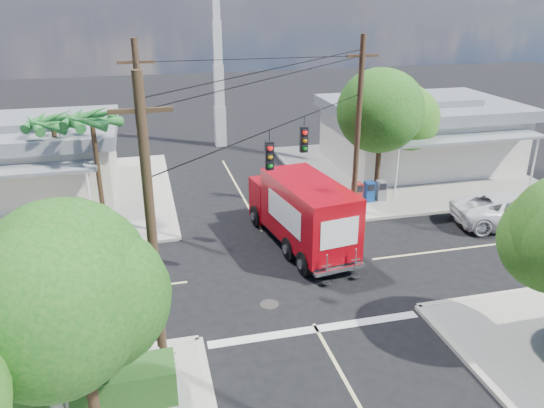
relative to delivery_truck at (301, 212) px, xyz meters
name	(u,v)px	position (x,y,z in m)	size (l,w,h in m)	color
ground	(284,270)	(-1.39, -2.11, -1.65)	(120.00, 120.00, 0.00)	black
sidewalk_ne	(402,170)	(9.49, 8.77, -1.58)	(14.12, 14.12, 0.14)	gray
sidewalk_nw	(43,200)	(-12.27, 8.77, -1.58)	(14.12, 14.12, 0.14)	gray
road_markings	(293,288)	(-1.39, -3.58, -1.65)	(32.00, 32.00, 0.01)	beige
building_ne	(419,131)	(11.11, 9.85, 0.67)	(11.80, 10.20, 4.50)	silver
building_nw	(20,156)	(-13.39, 10.35, 0.57)	(10.80, 10.20, 4.30)	beige
radio_tower	(218,70)	(-0.89, 17.89, 3.99)	(0.80, 0.80, 17.00)	silver
tree_sw_front	(77,294)	(-8.38, -9.65, 2.68)	(3.88, 3.78, 6.03)	#422D1C
tree_ne_front	(382,115)	(5.82, 4.65, 3.12)	(4.21, 4.14, 6.66)	#422D1C
tree_ne_back	(406,114)	(8.42, 6.85, 2.54)	(3.77, 3.66, 5.82)	#422D1C
palm_nw_front	(92,122)	(-8.89, 5.39, 3.39)	(3.01, 3.08, 5.59)	#422D1C
palm_nw_back	(53,125)	(-10.89, 6.89, 3.02)	(3.01, 3.08, 5.19)	#422D1C
utility_poles	(236,154)	(-2.97, -0.51, 3.02)	(12.00, 10.68, 9.00)	#473321
picket_fence	(70,374)	(-9.19, -7.71, -0.97)	(5.94, 0.06, 1.00)	silver
hedge_sw	(60,394)	(-9.39, -8.51, -0.96)	(6.20, 1.20, 1.10)	#1E471A
vending_boxes	(369,191)	(5.11, 4.09, -0.96)	(1.90, 0.50, 1.10)	#A71E1A
delivery_truck	(301,212)	(0.00, 0.00, 0.00)	(3.38, 7.75, 3.25)	black
parked_car	(512,210)	(10.73, -0.38, -0.86)	(2.64, 5.72, 1.59)	silver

